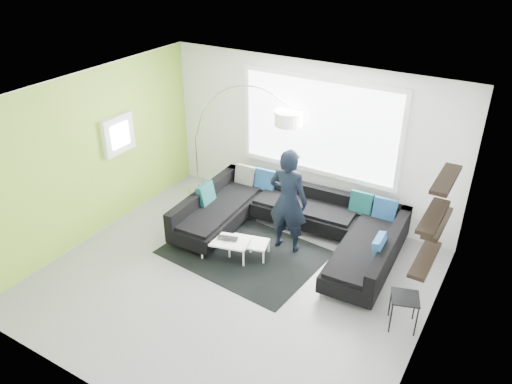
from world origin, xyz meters
TOP-DOWN VIEW (x-y plane):
  - ground at (0.00, 0.00)m, footprint 5.50×5.50m
  - room_shell at (0.04, 0.21)m, footprint 5.54×5.04m
  - sectional_sofa at (0.28, 1.29)m, footprint 3.60×2.33m
  - rug at (-0.23, 0.68)m, footprint 2.59×1.99m
  - coffee_table at (-0.27, 0.56)m, footprint 1.06×0.78m
  - arc_lamp at (-2.17, 2.04)m, footprint 2.19×0.83m
  - side_table at (2.48, 0.34)m, footprint 0.45×0.45m
  - person at (0.30, 1.18)m, footprint 0.70×0.51m
  - laptop at (-0.40, 0.45)m, footprint 0.44×0.38m

SIDE VIEW (x-z plane):
  - ground at x=0.00m, z-range 0.00..0.00m
  - rug at x=-0.23m, z-range 0.00..0.01m
  - coffee_table at x=-0.27m, z-range 0.00..0.31m
  - side_table at x=2.48m, z-range 0.00..0.49m
  - laptop at x=-0.40m, z-range 0.31..0.34m
  - sectional_sofa at x=0.28m, z-range -0.04..0.71m
  - person at x=0.30m, z-range 0.00..1.78m
  - arc_lamp at x=-2.17m, z-range 0.00..2.30m
  - room_shell at x=0.04m, z-range 0.40..3.22m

